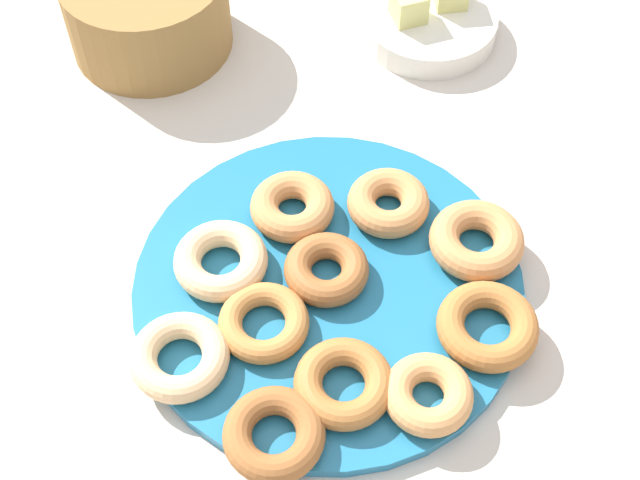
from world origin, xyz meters
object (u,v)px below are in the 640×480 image
Objects in this scene: basket at (148,9)px; donut_6 at (388,203)px; donut_0 at (478,244)px; donut_9 at (428,394)px; donut_1 at (221,261)px; donut_2 at (344,383)px; donut_8 at (264,323)px; donut_plate at (328,287)px; donut_3 at (329,269)px; donut_10 at (292,207)px; fruit_bowl at (429,24)px; melon_chunk_left at (409,6)px; donut_5 at (487,326)px; donut_7 at (180,357)px; donut_4 at (274,434)px.

donut_6 is at bearing -60.21° from basket.
donut_0 is 0.17m from donut_9.
donut_1 is 1.03× the size of donut_2.
donut_9 is (0.07, -0.03, 0.00)m from donut_2.
donut_8 is (-0.15, -0.10, -0.00)m from donut_6.
donut_3 reaches higher than donut_plate.
donut_1 is 0.48× the size of basket.
donut_10 is 0.32m from fruit_bowl.
donut_8 is at bearing -115.66° from donut_10.
melon_chunk_left is (0.18, 0.31, 0.02)m from donut_3.
donut_5 is (0.12, -0.10, -0.00)m from donut_3.
donut_6 is 0.37m from basket.
donut_7 is 1.06× the size of donut_10.
donut_9 is 0.48m from melon_chunk_left.
donut_8 is at bearing -151.50° from donut_3.
donut_7 reaches higher than donut_plate.
donut_7 is 1.14× the size of donut_9.
donut_3 is at bearing 175.63° from donut_0.
donut_2 is 0.51m from basket.
donut_plate is 4.44× the size of donut_10.
donut_2 is at bearing -118.92° from donut_6.
donut_1 is 0.23m from donut_9.
melon_chunk_left reaches higher than donut_7.
donut_8 is 2.32× the size of melon_chunk_left.
donut_9 is 0.55m from basket.
donut_2 and donut_4 have the same top height.
donut_4 is (-0.07, -0.03, -0.00)m from donut_2.
donut_5 and donut_7 have the same top height.
donut_1 is at bearing 92.26° from donut_4.
melon_chunk_left is (0.14, 0.46, 0.02)m from donut_9.
donut_9 reaches higher than donut_plate.
donut_plate is 4.28× the size of donut_4.
donut_6 is 1.05× the size of donut_9.
donut_plate is 2.34× the size of fruit_bowl.
donut_3 reaches higher than fruit_bowl.
basket reaches higher than donut_6.
donut_2 is 1.01× the size of donut_4.
donut_4 and donut_5 have the same top height.
donut_1 is at bearing 116.46° from donut_2.
donut_5 is at bearing -8.94° from donut_7.
donut_4 is 1.04× the size of donut_8.
donut_0 reaches higher than donut_8.
melon_chunk_left is at bearing 73.53° from donut_9.
donut_2 reaches higher than fruit_bowl.
melon_chunk_left is at bearing 44.48° from donut_1.
donut_5 is at bearing -74.51° from donut_6.
donut_6 reaches higher than donut_2.
donut_9 is at bearing -73.72° from basket.
basket is (-0.19, 0.32, 0.02)m from donut_6.
donut_7 is at bearing 154.46° from donut_2.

